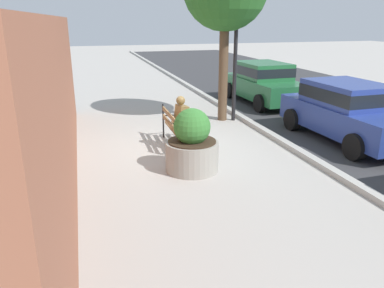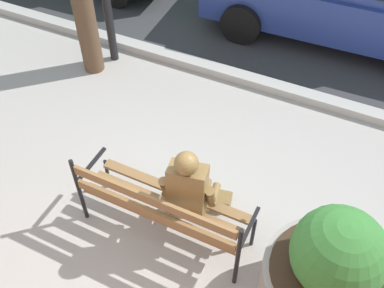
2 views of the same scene
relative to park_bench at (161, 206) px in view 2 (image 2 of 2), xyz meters
name	(u,v)px [view 2 (image 2 of 2)]	position (x,y,z in m)	size (l,w,h in m)	color
ground_plane	(165,248)	(0.08, -0.14, -0.54)	(80.00, 80.00, 0.00)	#ADA8A0
curb_stone	(258,82)	(0.08, 2.76, -0.48)	(60.00, 0.20, 0.12)	#B2AFA8
park_bench	(161,206)	(0.00, 0.00, 0.00)	(1.81, 0.56, 0.95)	olive
bronze_statue_seated	(193,191)	(0.24, 0.21, 0.12)	(0.59, 0.84, 1.37)	olive
concrete_planter	(327,277)	(1.67, -0.06, 0.02)	(1.15, 1.15, 1.38)	gray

